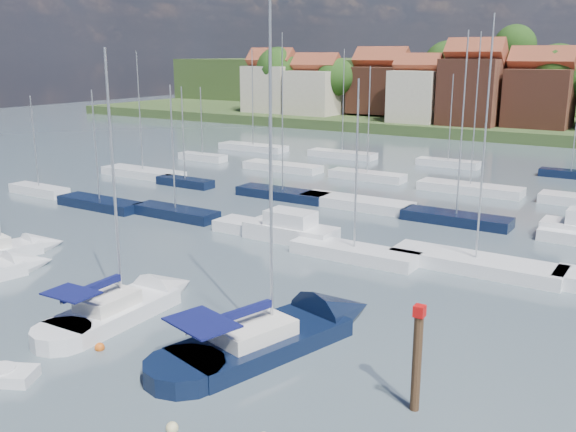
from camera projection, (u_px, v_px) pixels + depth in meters
The scene contains 9 objects.
ground at pixel (449, 199), 61.08m from camera, with size 260.00×260.00×0.00m, color #495964.
sailboat_centre at pixel (133, 305), 34.35m from camera, with size 3.21×11.05×14.93m.
sailboat_navy at pixel (292, 331), 31.12m from camera, with size 7.03×13.98×18.63m.
sailboat_far at pixel (8, 252), 43.61m from camera, with size 3.97×9.04×11.74m.
timber_piling at pixel (416, 380), 24.62m from camera, with size 0.40×0.40×6.58m.
buoy_c at pixel (100, 350), 29.98m from camera, with size 0.47×0.47×0.47m, color #D85914.
buoy_d at pixel (172, 430), 23.55m from camera, with size 0.47×0.47×0.47m, color beige.
buoy_e at pixel (285, 325), 32.65m from camera, with size 0.44×0.44×0.44m, color #D85914.
marina_field at pixel (453, 207), 56.01m from camera, with size 79.62×41.41×15.93m.
Camera 1 is at (18.99, -18.56, 13.45)m, focal length 40.00 mm.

